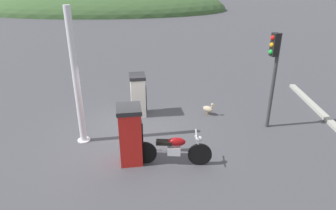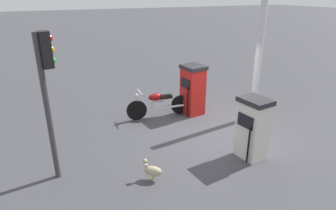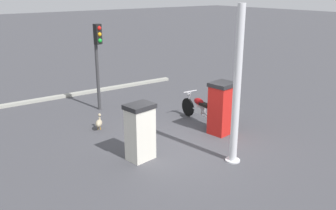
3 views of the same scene
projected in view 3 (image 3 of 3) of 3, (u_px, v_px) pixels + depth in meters
name	position (u px, v px, depth m)	size (l,w,h in m)	color
ground_plane	(185.00, 145.00, 10.92)	(120.00, 120.00, 0.00)	#424247
fuel_pump_near	(221.00, 108.00, 11.58)	(0.75, 0.83, 1.68)	red
fuel_pump_far	(140.00, 132.00, 9.83)	(0.66, 0.82, 1.57)	silver
motorcycle_near_pump	(200.00, 109.00, 12.69)	(2.18, 0.56, 0.97)	black
wandering_duck	(99.00, 123.00, 12.03)	(0.46, 0.42, 0.51)	tan
roadside_traffic_light	(98.00, 52.00, 13.39)	(0.40, 0.28, 3.23)	#38383A
canopy_support_pole	(237.00, 90.00, 9.33)	(0.40, 0.40, 4.13)	silver
road_edge_kerb	(85.00, 92.00, 16.12)	(0.61, 8.82, 0.12)	#9E9E93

